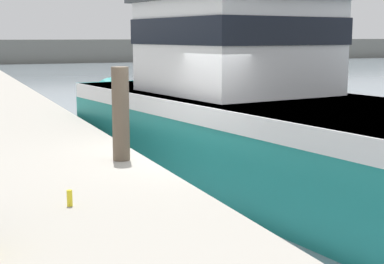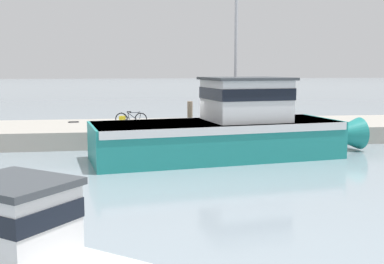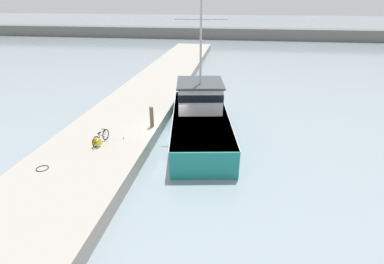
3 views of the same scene
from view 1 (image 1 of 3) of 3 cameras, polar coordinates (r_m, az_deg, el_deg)
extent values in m
plane|color=#84939E|center=(9.96, -0.42, -7.06)|extent=(320.00, 320.00, 0.00)
cube|color=slate|center=(73.17, 4.72, 8.00)|extent=(180.00, 5.00, 2.47)
cube|color=teal|center=(11.18, 8.28, -0.98)|extent=(5.45, 11.47, 1.66)
cone|color=teal|center=(16.62, -6.30, 2.40)|extent=(1.87, 2.21, 1.58)
cube|color=silver|center=(11.08, 8.36, 2.40)|extent=(5.49, 11.26, 0.33)
cube|color=silver|center=(12.09, 4.23, 8.17)|extent=(3.48, 3.77, 1.83)
cube|color=black|center=(12.09, 4.25, 9.69)|extent=(3.55, 3.85, 0.51)
cylinder|color=brown|center=(9.08, -6.93, 1.74)|extent=(0.27, 0.27, 1.44)
cylinder|color=yellow|center=(6.81, -11.78, -6.29)|extent=(0.06, 0.06, 0.19)
camera|label=2|loc=(27.13, 56.57, 7.76)|focal=45.00mm
camera|label=3|loc=(13.98, 121.59, 21.95)|focal=28.00mm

